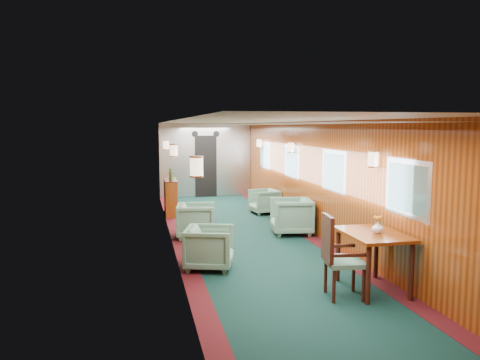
% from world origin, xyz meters
% --- Properties ---
extents(room, '(12.00, 12.10, 2.40)m').
position_xyz_m(room, '(0.00, 0.00, 1.63)').
color(room, black).
rests_on(room, ground).
extents(bulkhead, '(2.98, 0.17, 2.39)m').
position_xyz_m(bulkhead, '(0.00, 5.91, 1.18)').
color(bulkhead, '#B5B9BD').
rests_on(bulkhead, ground).
extents(windows_right, '(0.02, 8.60, 0.80)m').
position_xyz_m(windows_right, '(1.49, 0.25, 1.45)').
color(windows_right, '#A7A9AE').
rests_on(windows_right, ground).
extents(wall_sconces, '(2.97, 7.97, 0.25)m').
position_xyz_m(wall_sconces, '(0.00, 0.57, 1.79)').
color(wall_sconces, beige).
rests_on(wall_sconces, ground).
extents(dining_table, '(0.77, 1.10, 0.83)m').
position_xyz_m(dining_table, '(1.07, -3.40, 0.69)').
color(dining_table, maroon).
rests_on(dining_table, ground).
extents(side_chair, '(0.56, 0.58, 1.13)m').
position_xyz_m(side_chair, '(0.46, -3.55, 0.61)').
color(side_chair, '#214D40').
rests_on(side_chair, ground).
extents(credenza, '(0.32, 1.03, 1.20)m').
position_xyz_m(credenza, '(-1.34, 2.92, 0.47)').
color(credenza, maroon).
rests_on(credenza, ground).
extents(flower_vase, '(0.21, 0.21, 0.16)m').
position_xyz_m(flower_vase, '(1.10, -3.44, 0.91)').
color(flower_vase, silver).
rests_on(flower_vase, dining_table).
extents(armchair_left_near, '(0.93, 0.92, 0.69)m').
position_xyz_m(armchair_left_near, '(-1.02, -1.92, 0.34)').
color(armchair_left_near, '#214D40').
rests_on(armchair_left_near, ground).
extents(armchair_left_far, '(0.88, 0.87, 0.71)m').
position_xyz_m(armchair_left_far, '(-0.98, 0.25, 0.36)').
color(armchair_left_far, '#214D40').
rests_on(armchair_left_far, ground).
extents(armchair_right_near, '(0.96, 0.94, 0.77)m').
position_xyz_m(armchair_right_near, '(1.05, 0.15, 0.38)').
color(armchair_right_near, '#214D40').
rests_on(armchair_right_near, ground).
extents(armchair_right_far, '(0.78, 0.77, 0.64)m').
position_xyz_m(armchair_right_far, '(1.09, 2.56, 0.32)').
color(armchair_right_far, '#214D40').
rests_on(armchair_right_far, ground).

